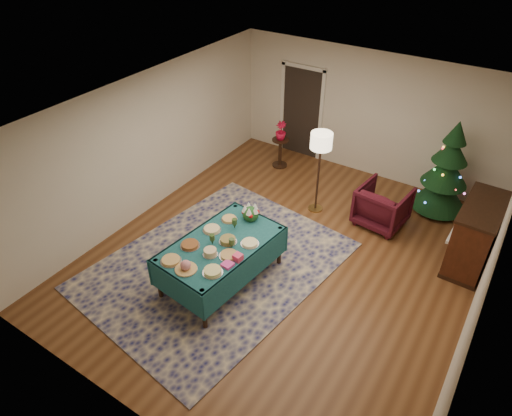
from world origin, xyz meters
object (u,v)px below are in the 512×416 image
Objects in this scene: armchair at (383,204)px; piano at (475,235)px; christmas_tree at (446,172)px; buffet_table at (221,251)px; side_table at (280,153)px; potted_plant at (281,134)px; floor_lamp at (321,146)px; gift_box at (238,257)px.

armchair is 1.67m from piano.
christmas_tree is at bearing -119.91° from armchair.
buffet_table is 3.11× the size of side_table.
potted_plant is 0.22× the size of christmas_tree.
piano reaches higher than side_table.
side_table is (-1.10, 3.72, -0.29)m from buffet_table.
floor_lamp is (-1.25, -0.25, 0.98)m from armchair.
buffet_table is at bearing -73.50° from potted_plant.
potted_plant is 3.52m from christmas_tree.
side_table is at bearing 143.30° from floor_lamp.
christmas_tree reaches higher than gift_box.
christmas_tree reaches higher than side_table.
floor_lamp is 3.01m from piano.
potted_plant is at bearing -10.52° from armchair.
armchair is 0.64× the size of piano.
side_table is 1.61× the size of potted_plant.
gift_box is at bearing -20.92° from buffet_table.
floor_lamp is 0.88× the size of christmas_tree.
piano is (1.64, -0.24, 0.14)m from armchair.
floor_lamp is at bearing -179.61° from piano.
potted_plant reaches higher than armchair.
buffet_table is at bearing 67.32° from armchair.
buffet_table is at bearing -98.14° from floor_lamp.
potted_plant reaches higher than side_table.
armchair is 1.61m from floor_lamp.
christmas_tree is at bearing 123.47° from piano.
potted_plant is (-1.10, 3.72, 0.17)m from buffet_table.
gift_box is 2.86m from floor_lamp.
gift_box is 0.18× the size of side_table.
christmas_tree is (2.41, 3.93, 0.24)m from buffet_table.
potted_plant is at bearing 116.57° from side_table.
buffet_table is 5.03× the size of potted_plant.
gift_box is 3.29m from armchair.
christmas_tree is (0.79, 1.06, 0.42)m from armchair.
piano is (4.37, -1.08, 0.25)m from side_table.
gift_box reaches higher than side_table.
side_table is at bearing 106.50° from buffet_table.
armchair reaches higher than buffet_table.
gift_box reaches higher than buffet_table.
armchair is 2.10× the size of potted_plant.
floor_lamp is 2.49m from christmas_tree.
christmas_tree is at bearing 64.47° from gift_box.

